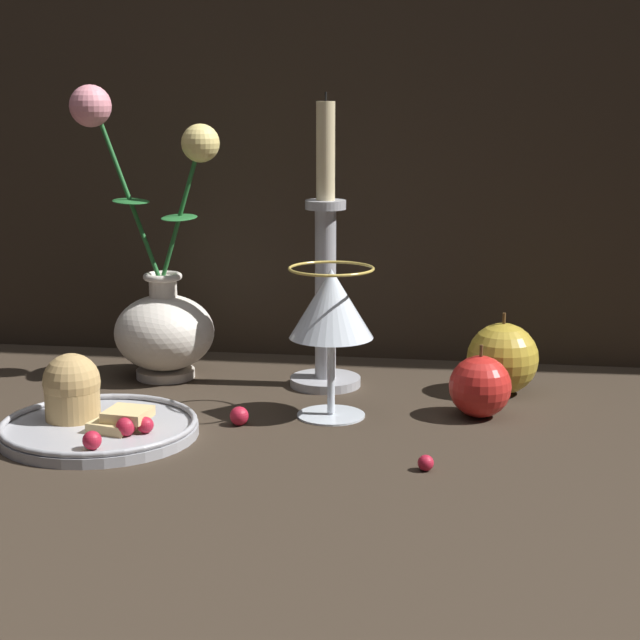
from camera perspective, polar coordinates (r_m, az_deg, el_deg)
ground_plane at (r=1.11m, az=-2.72°, el=-5.31°), size 2.40×2.40×0.00m
vase at (r=1.26m, az=-8.47°, el=0.81°), size 0.17×0.12×0.34m
plate_with_pastries at (r=1.08m, az=-12.09°, el=-4.99°), size 0.19×0.19×0.08m
wine_glass at (r=1.09m, az=0.60°, el=0.60°), size 0.09×0.09×0.16m
candlestick at (r=1.20m, az=0.29°, el=1.93°), size 0.08×0.08×0.33m
apple_beside_vase at (r=1.12m, az=8.54°, el=-3.53°), size 0.06×0.06×0.08m
apple_near_glass at (r=1.21m, az=9.71°, el=-2.04°), size 0.08×0.08×0.09m
berry_near_plate at (r=0.97m, az=5.66°, el=-7.59°), size 0.01×0.01×0.01m
berry_front_center at (r=1.09m, az=-4.33°, el=-5.13°), size 0.02×0.02×0.02m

